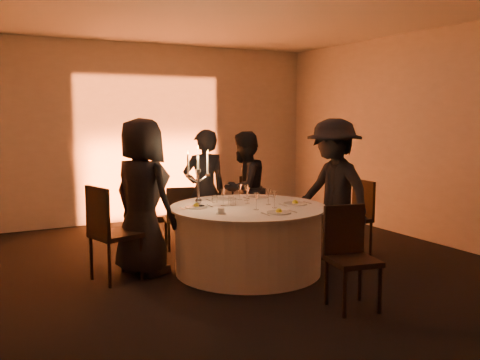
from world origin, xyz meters
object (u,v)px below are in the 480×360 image
banquet_table (248,239)px  candelabra (198,186)px  guest_left (142,197)px  guest_right (333,191)px  coffee_cup (221,211)px  chair_left (108,228)px  chair_back_left (180,215)px  chair_front (349,251)px  chair_back_right (243,203)px  guest_back_right (244,189)px  guest_back_left (204,191)px  chair_right (356,213)px

banquet_table → candelabra: 0.85m
guest_left → guest_right: guest_left is taller
guest_left → coffee_cup: 0.99m
chair_left → guest_left: bearing=-90.5°
chair_back_left → chair_front: (0.63, -2.74, 0.06)m
chair_back_right → guest_left: bearing=3.4°
chair_back_left → guest_left: (-0.77, -0.81, 0.41)m
chair_back_left → guest_right: (1.48, -1.40, 0.40)m
guest_back_right → coffee_cup: guest_back_right is taller
guest_back_left → candelabra: size_ratio=2.29×
guest_back_right → guest_right: bearing=89.2°
guest_right → chair_left: bearing=-104.8°
guest_back_left → chair_back_left: bearing=-34.3°
chair_right → guest_left: bearing=-97.4°
banquet_table → coffee_cup: size_ratio=16.36×
chair_back_left → guest_left: size_ratio=0.48×
chair_front → guest_left: bearing=136.5°
banquet_table → chair_right: (1.64, 0.05, 0.16)m
chair_left → coffee_cup: chair_left is taller
chair_right → chair_front: bearing=-40.3°
chair_back_left → chair_front: size_ratio=0.90×
chair_front → candelabra: size_ratio=1.36×
banquet_table → guest_right: size_ratio=1.02×
chair_front → guest_back_left: (-0.36, 2.53, 0.27)m
guest_left → banquet_table: bearing=-137.6°
coffee_cup → candelabra: bearing=96.9°
guest_back_left → coffee_cup: (-0.43, -1.38, -0.01)m
banquet_table → guest_right: 1.25m
chair_back_left → chair_back_right: (1.04, 0.13, 0.06)m
banquet_table → coffee_cup: (-0.49, -0.29, 0.42)m
chair_back_left → guest_back_right: (0.89, -0.16, 0.31)m
chair_front → guest_back_right: bearing=94.8°
chair_left → guest_back_right: (2.08, 0.77, 0.19)m
chair_left → guest_back_left: guest_back_left is taller
guest_back_right → coffee_cup: (-1.05, -1.43, 0.01)m
chair_left → chair_back_right: 2.47m
banquet_table → chair_front: 1.48m
guest_back_right → chair_back_right: bearing=-143.1°
guest_left → chair_right: bearing=-122.9°
banquet_table → guest_back_left: guest_back_left is taller
chair_right → guest_back_left: (-1.70, 1.04, 0.27)m
banquet_table → chair_front: bearing=-78.3°
chair_back_right → coffee_cup: (-1.19, -1.72, 0.26)m
chair_back_right → guest_back_right: 0.41m
guest_left → candelabra: size_ratio=2.52×
guest_back_right → guest_back_left: bearing=-21.5°
chair_back_right → guest_back_left: size_ratio=0.59×
chair_right → guest_left: size_ratio=0.54×
guest_right → candelabra: 1.72m
guest_back_left → guest_right: bearing=138.6°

